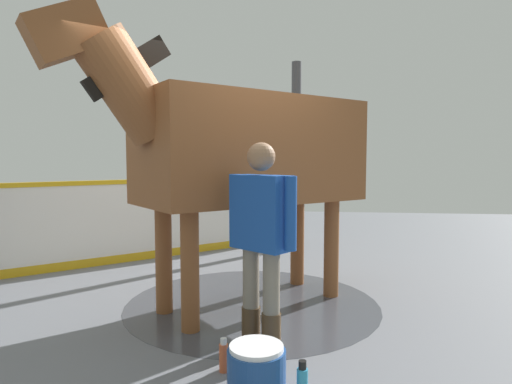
{
  "coord_description": "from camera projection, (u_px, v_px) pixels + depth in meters",
  "views": [
    {
      "loc": [
        4.3,
        0.84,
        1.49
      ],
      "look_at": [
        0.5,
        0.39,
        1.2
      ],
      "focal_mm": 30.44,
      "sensor_mm": 36.0,
      "label": 1
    }
  ],
  "objects": [
    {
      "name": "handler",
      "position": [
        261.0,
        233.0,
        3.31
      ],
      "size": [
        0.45,
        0.55,
        1.61
      ],
      "rotation": [
        0.0,
        0.0,
        2.52
      ],
      "color": "#47331E",
      "rests_on": "ground"
    },
    {
      "name": "barrier_wall",
      "position": [
        156.0,
        221.0,
        6.52
      ],
      "size": [
        3.59,
        4.02,
        1.19
      ],
      "color": "white",
      "rests_on": "ground"
    },
    {
      "name": "wash_bucket",
      "position": [
        256.0,
        371.0,
        2.73
      ],
      "size": [
        0.37,
        0.37,
        0.32
      ],
      "color": "#1E478C",
      "rests_on": "ground"
    },
    {
      "name": "horse",
      "position": [
        242.0,
        149.0,
        4.29
      ],
      "size": [
        2.59,
        2.83,
        2.73
      ],
      "rotation": [
        0.0,
        0.0,
        -0.84
      ],
      "color": "brown",
      "rests_on": "ground"
    },
    {
      "name": "roof_post_far",
      "position": [
        296.0,
        156.0,
        7.22
      ],
      "size": [
        0.16,
        0.16,
        3.08
      ],
      "primitive_type": "cylinder",
      "color": "#4C4C51",
      "rests_on": "ground"
    },
    {
      "name": "ground_plane",
      "position": [
        224.0,
        304.0,
        4.47
      ],
      "size": [
        16.0,
        16.0,
        0.02
      ],
      "primitive_type": "cube",
      "color": "slate"
    },
    {
      "name": "wet_patch",
      "position": [
        252.0,
        303.0,
        4.48
      ],
      "size": [
        2.59,
        2.59,
        0.0
      ],
      "primitive_type": "cylinder",
      "color": "#42444C",
      "rests_on": "ground"
    },
    {
      "name": "bottle_spray",
      "position": [
        224.0,
        356.0,
        3.03
      ],
      "size": [
        0.06,
        0.06,
        0.24
      ],
      "color": "#CC5933",
      "rests_on": "ground"
    }
  ]
}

